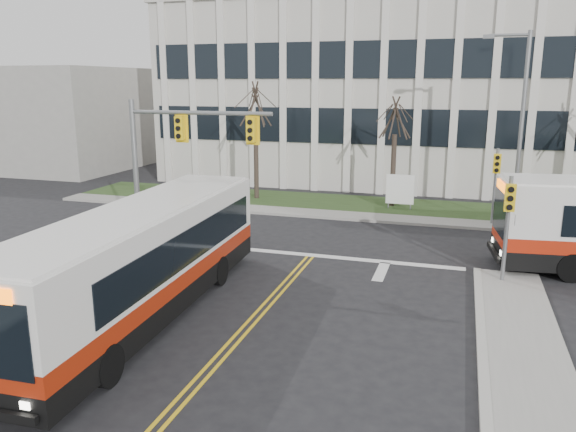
# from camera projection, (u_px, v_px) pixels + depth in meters

# --- Properties ---
(ground) EXTENTS (120.00, 120.00, 0.00)m
(ground) POSITION_uv_depth(u_px,v_px,m) (234.00, 342.00, 15.18)
(ground) COLOR black
(ground) RESTS_ON ground
(sidewalk_cross) EXTENTS (44.00, 1.60, 0.14)m
(sidewalk_cross) POSITION_uv_depth(u_px,v_px,m) (445.00, 223.00, 27.86)
(sidewalk_cross) COLOR #9E9B93
(sidewalk_cross) RESTS_ON ground
(building_lawn) EXTENTS (44.00, 5.00, 0.12)m
(building_lawn) POSITION_uv_depth(u_px,v_px,m) (447.00, 211.00, 30.46)
(building_lawn) COLOR #2E421C
(building_lawn) RESTS_ON ground
(office_building) EXTENTS (40.00, 16.00, 12.00)m
(office_building) POSITION_uv_depth(u_px,v_px,m) (457.00, 95.00, 40.24)
(office_building) COLOR beige
(office_building) RESTS_ON ground
(building_annex) EXTENTS (12.00, 12.00, 8.00)m
(building_annex) POSITION_uv_depth(u_px,v_px,m) (61.00, 118.00, 45.89)
(building_annex) COLOR #9E9B93
(building_annex) RESTS_ON ground
(mast_arm_signal) EXTENTS (6.11, 0.38, 6.20)m
(mast_arm_signal) POSITION_uv_depth(u_px,v_px,m) (170.00, 149.00, 22.47)
(mast_arm_signal) COLOR slate
(mast_arm_signal) RESTS_ON ground
(signal_pole_near) EXTENTS (0.34, 0.39, 3.80)m
(signal_pole_near) POSITION_uv_depth(u_px,v_px,m) (508.00, 214.00, 18.95)
(signal_pole_near) COLOR slate
(signal_pole_near) RESTS_ON ground
(signal_pole_far) EXTENTS (0.34, 0.39, 3.80)m
(signal_pole_far) POSITION_uv_depth(u_px,v_px,m) (496.00, 176.00, 26.85)
(signal_pole_far) COLOR slate
(signal_pole_far) RESTS_ON ground
(streetlight) EXTENTS (2.15, 0.25, 9.20)m
(streetlight) POSITION_uv_depth(u_px,v_px,m) (518.00, 118.00, 26.73)
(streetlight) COLOR slate
(streetlight) RESTS_ON ground
(directory_sign) EXTENTS (1.50, 0.12, 2.00)m
(directory_sign) POSITION_uv_depth(u_px,v_px,m) (400.00, 190.00, 30.46)
(directory_sign) COLOR slate
(directory_sign) RESTS_ON ground
(tree_left) EXTENTS (1.80, 1.80, 7.70)m
(tree_left) POSITION_uv_depth(u_px,v_px,m) (255.00, 106.00, 32.36)
(tree_left) COLOR #42352B
(tree_left) RESTS_ON ground
(tree_mid) EXTENTS (1.80, 1.80, 6.82)m
(tree_mid) POSITION_uv_depth(u_px,v_px,m) (395.00, 120.00, 30.39)
(tree_mid) COLOR #42352B
(tree_mid) RESTS_ON ground
(bus_main) EXTENTS (3.13, 12.29, 3.25)m
(bus_main) POSITION_uv_depth(u_px,v_px,m) (142.00, 264.00, 16.56)
(bus_main) COLOR silver
(bus_main) RESTS_ON ground
(newspaper_box_red) EXTENTS (0.62, 0.59, 0.95)m
(newspaper_box_red) POSITION_uv_depth(u_px,v_px,m) (6.00, 272.00, 19.36)
(newspaper_box_red) COLOR #A71528
(newspaper_box_red) RESTS_ON ground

